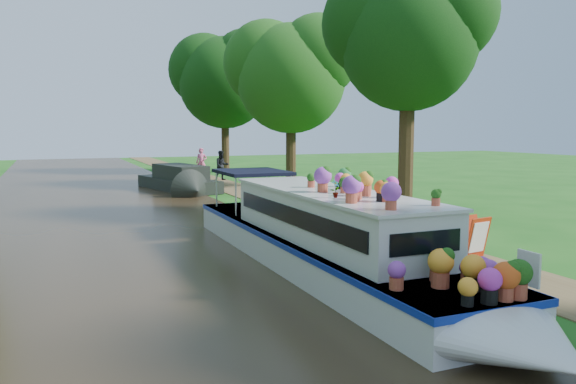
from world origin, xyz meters
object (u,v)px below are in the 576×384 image
at_px(pedestrian_pink, 201,163).
at_px(pedestrian_dark, 222,165).
at_px(sandwich_board, 474,241).
at_px(second_boat, 180,181).

relative_size(pedestrian_pink, pedestrian_dark, 1.06).
bearing_deg(sandwich_board, pedestrian_dark, 79.74).
height_order(sandwich_board, pedestrian_pink, pedestrian_pink).
bearing_deg(second_boat, pedestrian_pink, 54.16).
bearing_deg(second_boat, sandwich_board, -92.95).
height_order(pedestrian_pink, pedestrian_dark, pedestrian_pink).
bearing_deg(pedestrian_pink, pedestrian_dark, -49.45).
relative_size(second_boat, pedestrian_dark, 3.98).
distance_m(second_boat, sandwich_board, 18.51).
relative_size(sandwich_board, pedestrian_pink, 0.56).
height_order(second_boat, pedestrian_pink, pedestrian_pink).
xyz_separation_m(second_boat, pedestrian_dark, (3.65, 4.78, 0.40)).
distance_m(second_boat, pedestrian_pink, 7.66).
relative_size(second_boat, sandwich_board, 6.73).
height_order(second_boat, pedestrian_dark, pedestrian_dark).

